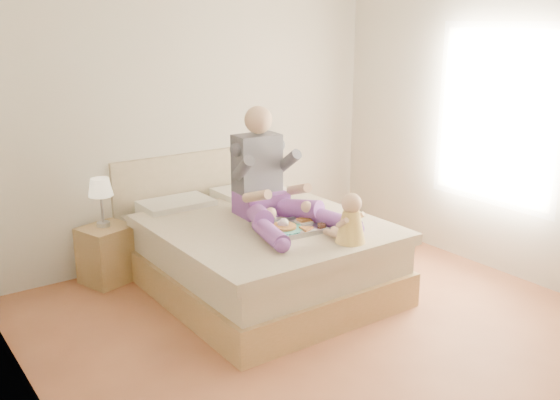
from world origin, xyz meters
TOP-DOWN VIEW (x-y plane):
  - room at (0.08, 0.01)m, footprint 4.02×4.22m
  - bed at (0.00, 1.08)m, footprint 1.70×2.18m
  - nightstand at (-1.00, 1.88)m, footprint 0.50×0.47m
  - lamp at (-1.01, 1.91)m, footprint 0.21×0.21m
  - adult at (0.10, 0.99)m, footprint 0.81×1.16m
  - tray at (0.10, 0.63)m, footprint 0.53×0.43m
  - baby at (0.26, 0.16)m, footprint 0.25×0.34m

SIDE VIEW (x-z plane):
  - nightstand at x=-1.00m, z-range 0.00..0.50m
  - bed at x=0.00m, z-range -0.18..0.82m
  - tray at x=0.10m, z-range 0.57..0.72m
  - baby at x=0.26m, z-range 0.57..0.95m
  - lamp at x=-1.01m, z-range 0.61..1.04m
  - adult at x=0.10m, z-range 0.41..1.36m
  - room at x=0.08m, z-range 0.15..2.87m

